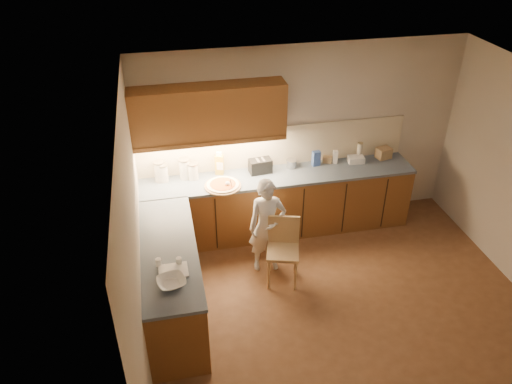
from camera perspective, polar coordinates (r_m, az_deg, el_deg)
room at (r=5.14m, az=11.58°, el=0.43°), size 4.54×4.50×2.62m
l_counter at (r=6.57m, az=-1.14°, el=-3.89°), size 3.77×2.62×0.92m
backsplash at (r=6.90m, az=2.11°, el=5.26°), size 3.75×0.02×0.58m
upper_cabinets at (r=6.34m, az=-5.45°, el=8.99°), size 1.95×0.36×0.73m
pizza_on_board at (r=6.51m, az=-3.80°, el=0.77°), size 0.48×0.48×0.19m
child at (r=6.25m, az=1.29°, el=-3.93°), size 0.49×0.34×1.30m
wooden_chair at (r=6.18m, az=3.11°, el=-6.11°), size 0.48×0.48×0.86m
mixing_bowl at (r=5.06m, az=-9.64°, el=-10.13°), size 0.34×0.34×0.07m
canister_a at (r=6.68m, az=-10.96°, el=2.33°), size 0.15×0.15×0.29m
canister_b at (r=6.69m, az=-10.59°, el=2.18°), size 0.14×0.14×0.25m
canister_c at (r=6.70m, az=-8.14°, el=2.68°), size 0.15×0.15×0.29m
canister_d at (r=6.68m, az=-7.21°, el=2.41°), size 0.15×0.15×0.24m
oil_jug at (r=6.75m, az=-4.20°, el=3.21°), size 0.13×0.11×0.33m
toaster at (r=6.79m, az=0.49°, el=3.00°), size 0.32×0.20×0.20m
steel_pot at (r=6.95m, az=4.06°, el=3.26°), size 0.15×0.15×0.11m
blue_box at (r=7.01m, az=6.89°, el=3.83°), size 0.12×0.09×0.22m
card_box_a at (r=7.14m, az=8.14°, el=3.70°), size 0.15×0.13×0.09m
white_bottle at (r=7.11m, az=9.03°, el=3.96°), size 0.07×0.07×0.19m
flat_pack at (r=7.21m, az=11.34°, el=3.68°), size 0.24×0.18×0.09m
tall_jar at (r=7.27m, az=11.74°, el=4.63°), size 0.08×0.08×0.25m
card_box_b at (r=7.40m, az=14.38°, el=4.34°), size 0.23×0.20×0.16m
dough_cloth at (r=5.22m, az=-9.43°, el=-8.91°), size 0.30×0.24×0.02m
spice_jar_a at (r=5.31m, az=-11.10°, el=-7.87°), size 0.07×0.07×0.08m
spice_jar_b at (r=5.28m, az=-8.81°, el=-7.82°), size 0.08×0.08×0.08m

